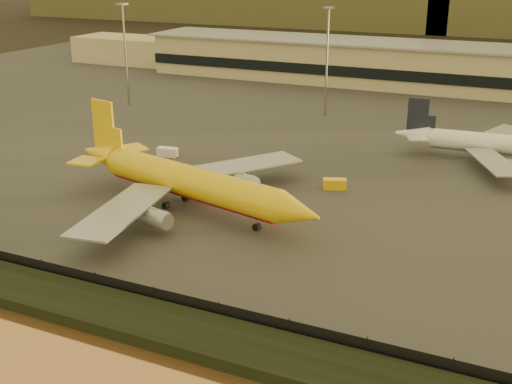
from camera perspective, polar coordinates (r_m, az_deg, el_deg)
ground at (r=83.87m, az=-5.23°, el=-5.73°), size 900.00×900.00×0.00m
embankment at (r=71.15m, az=-12.12°, el=-10.60°), size 320.00×7.00×1.40m
tarmac at (r=168.54m, az=11.04°, el=7.40°), size 320.00×220.00×0.20m
perimeter_fence at (r=73.61m, az=-10.31°, el=-8.80°), size 300.00×0.05×2.20m
terminal_building at (r=200.06m, az=9.25°, el=11.30°), size 202.00×25.00×12.60m
apron_light_masts at (r=143.48m, az=15.37°, el=11.19°), size 152.20×12.20×25.40m
dhl_cargo_jet at (r=97.50m, az=-6.16°, el=0.89°), size 47.47×45.61×14.31m
white_narrowbody_jet at (r=128.33m, az=20.61°, el=3.97°), size 37.77×36.83×10.85m
gse_vehicle_yellow at (r=107.07m, az=7.00°, el=0.71°), size 4.19×2.98×1.72m
gse_vehicle_white at (r=124.88m, az=-7.90°, el=3.54°), size 4.04×2.20×1.73m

